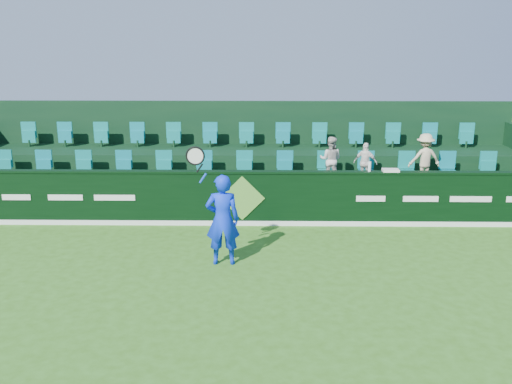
{
  "coord_description": "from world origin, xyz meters",
  "views": [
    {
      "loc": [
        0.53,
        -9.36,
        4.43
      ],
      "look_at": [
        0.35,
        2.8,
        1.15
      ],
      "focal_mm": 40.0,
      "sensor_mm": 36.0,
      "label": 1
    }
  ],
  "objects_px": {
    "spectator_left": "(331,160)",
    "spectator_middle": "(365,163)",
    "drinks_bottle": "(370,167)",
    "spectator_right": "(425,158)",
    "towel": "(391,170)",
    "tennis_player": "(222,219)"
  },
  "relations": [
    {
      "from": "tennis_player",
      "to": "spectator_left",
      "type": "xyz_separation_m",
      "value": [
        2.55,
        3.64,
        0.46
      ]
    },
    {
      "from": "tennis_player",
      "to": "drinks_bottle",
      "type": "xyz_separation_m",
      "value": [
        3.36,
        2.52,
        0.53
      ]
    },
    {
      "from": "tennis_player",
      "to": "spectator_right",
      "type": "xyz_separation_m",
      "value": [
        4.97,
        3.64,
        0.5
      ]
    },
    {
      "from": "spectator_middle",
      "to": "spectator_right",
      "type": "distance_m",
      "value": 1.52
    },
    {
      "from": "towel",
      "to": "spectator_middle",
      "type": "bearing_deg",
      "value": 110.04
    },
    {
      "from": "spectator_left",
      "to": "spectator_right",
      "type": "height_order",
      "value": "spectator_right"
    },
    {
      "from": "tennis_player",
      "to": "spectator_middle",
      "type": "distance_m",
      "value": 5.04
    },
    {
      "from": "spectator_left",
      "to": "spectator_middle",
      "type": "relative_size",
      "value": 1.15
    },
    {
      "from": "spectator_middle",
      "to": "towel",
      "type": "relative_size",
      "value": 2.68
    },
    {
      "from": "tennis_player",
      "to": "spectator_middle",
      "type": "bearing_deg",
      "value": 46.52
    },
    {
      "from": "spectator_middle",
      "to": "drinks_bottle",
      "type": "xyz_separation_m",
      "value": [
        -0.1,
        -1.12,
        0.15
      ]
    },
    {
      "from": "drinks_bottle",
      "to": "spectator_right",
      "type": "bearing_deg",
      "value": 34.71
    },
    {
      "from": "spectator_left",
      "to": "towel",
      "type": "height_order",
      "value": "spectator_left"
    },
    {
      "from": "spectator_middle",
      "to": "drinks_bottle",
      "type": "distance_m",
      "value": 1.13
    },
    {
      "from": "tennis_player",
      "to": "spectator_right",
      "type": "bearing_deg",
      "value": 36.24
    },
    {
      "from": "tennis_player",
      "to": "towel",
      "type": "xyz_separation_m",
      "value": [
        3.86,
        2.52,
        0.43
      ]
    },
    {
      "from": "spectator_right",
      "to": "towel",
      "type": "relative_size",
      "value": 3.3
    },
    {
      "from": "tennis_player",
      "to": "spectator_middle",
      "type": "relative_size",
      "value": 2.4
    },
    {
      "from": "towel",
      "to": "drinks_bottle",
      "type": "xyz_separation_m",
      "value": [
        -0.51,
        0.0,
        0.09
      ]
    },
    {
      "from": "spectator_middle",
      "to": "spectator_right",
      "type": "xyz_separation_m",
      "value": [
        1.52,
        0.0,
        0.12
      ]
    },
    {
      "from": "spectator_left",
      "to": "drinks_bottle",
      "type": "height_order",
      "value": "spectator_left"
    },
    {
      "from": "drinks_bottle",
      "to": "spectator_middle",
      "type": "bearing_deg",
      "value": 84.88
    }
  ]
}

